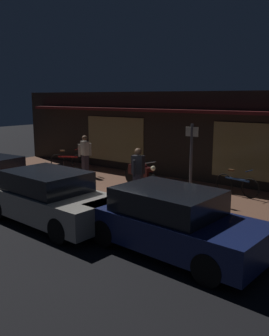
% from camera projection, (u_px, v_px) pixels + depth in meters
% --- Properties ---
extents(ground_plane, '(60.00, 60.00, 0.00)m').
position_uv_depth(ground_plane, '(90.00, 212.00, 10.90)').
color(ground_plane, black).
extents(sidewalk_slab, '(18.00, 4.00, 0.15)m').
position_uv_depth(sidewalk_slab, '(147.00, 189.00, 13.23)').
color(sidewalk_slab, brown).
rests_on(sidewalk_slab, ground_plane).
extents(storefront_building, '(18.00, 3.30, 3.60)m').
position_uv_depth(storefront_building, '(193.00, 134.00, 15.56)').
color(storefront_building, black).
rests_on(storefront_building, ground_plane).
extents(motorcycle, '(1.67, 0.68, 0.97)m').
position_uv_depth(motorcycle, '(141.00, 173.00, 13.31)').
color(motorcycle, black).
rests_on(motorcycle, sidewalk_slab).
extents(bicycle_parked, '(1.47, 0.85, 0.91)m').
position_uv_depth(bicycle_parked, '(68.00, 161.00, 16.62)').
color(bicycle_parked, black).
rests_on(bicycle_parked, sidewalk_slab).
extents(bicycle_extra, '(1.63, 0.48, 0.91)m').
position_uv_depth(bicycle_extra, '(237.00, 185.00, 12.10)').
color(bicycle_extra, black).
rests_on(bicycle_extra, sidewalk_slab).
extents(person_photographer, '(0.43, 0.61, 1.67)m').
position_uv_depth(person_photographer, '(85.00, 154.00, 15.14)').
color(person_photographer, '#28232D').
rests_on(person_photographer, sidewalk_slab).
extents(person_bystander, '(0.41, 0.62, 1.67)m').
position_uv_depth(person_bystander, '(138.00, 173.00, 11.49)').
color(person_bystander, '#28232D').
rests_on(person_bystander, sidewalk_slab).
extents(sign_post, '(0.44, 0.09, 2.40)m').
position_uv_depth(sign_post, '(191.00, 156.00, 11.69)').
color(sign_post, '#47474C').
rests_on(sign_post, sidewalk_slab).
extents(parked_car_far, '(4.20, 2.01, 1.42)m').
position_uv_depth(parked_car_far, '(50.00, 197.00, 9.89)').
color(parked_car_far, black).
rests_on(parked_car_far, ground_plane).
extents(parked_car_across, '(4.23, 2.08, 1.42)m').
position_uv_depth(parked_car_across, '(171.00, 221.00, 8.00)').
color(parked_car_across, black).
rests_on(parked_car_across, ground_plane).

